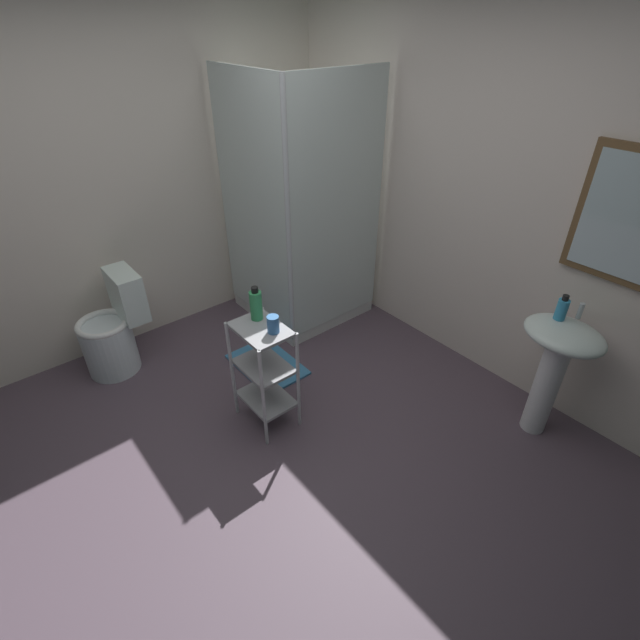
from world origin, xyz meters
The scene contains 12 objects.
ground_plane centered at (0.00, 0.00, -0.01)m, with size 4.20×4.20×0.02m, color #564552.
wall_back centered at (0.01, 1.85, 1.25)m, with size 4.20×0.14×2.50m.
wall_left centered at (-1.85, 0.00, 1.25)m, with size 0.10×4.20×2.50m, color silver.
shower_stall centered at (-1.18, 1.18, 0.46)m, with size 0.92×0.92×2.00m.
pedestal_sink centered at (0.88, 1.52, 0.58)m, with size 0.46×0.37×0.81m.
sink_faucet centered at (0.88, 1.64, 0.86)m, with size 0.03×0.03×0.10m, color silver.
toilet centered at (-1.48, -0.33, 0.31)m, with size 0.37×0.49×0.76m.
storage_cart centered at (-0.30, 0.22, 0.44)m, with size 0.38×0.28×0.74m.
hand_soap_bottle centered at (0.81, 1.55, 0.88)m, with size 0.06×0.06×0.16m.
body_wash_bottle_green centered at (-0.40, 0.26, 0.84)m, with size 0.07×0.07×0.22m.
rinse_cup centered at (-0.22, 0.26, 0.79)m, with size 0.07×0.07×0.11m, color #3870B2.
bath_mat centered at (-0.77, 0.53, 0.01)m, with size 0.60×0.40×0.02m, color teal.
Camera 1 is at (1.65, -0.94, 2.30)m, focal length 26.11 mm.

